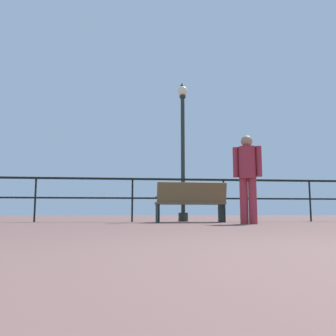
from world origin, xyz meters
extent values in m
cube|color=black|center=(0.00, 7.37, 1.03)|extent=(24.95, 0.05, 0.05)
cube|color=black|center=(0.00, 7.37, 0.57)|extent=(24.95, 0.04, 0.04)
cylinder|color=black|center=(-3.40, 7.37, 0.52)|extent=(0.04, 0.04, 1.03)
cylinder|color=black|center=(-1.13, 7.37, 0.52)|extent=(0.04, 0.04, 1.03)
cylinder|color=black|center=(1.13, 7.37, 0.52)|extent=(0.04, 0.04, 1.03)
cylinder|color=black|center=(3.40, 7.37, 0.52)|extent=(0.04, 0.04, 1.03)
cube|color=brown|center=(0.18, 6.78, 0.43)|extent=(1.59, 0.56, 0.05)
cube|color=brown|center=(0.18, 6.55, 0.66)|extent=(1.58, 0.19, 0.46)
cube|color=black|center=(0.92, 6.81, 0.22)|extent=(0.06, 0.45, 0.43)
cube|color=black|center=(0.91, 7.01, 0.57)|extent=(0.05, 0.35, 0.04)
cube|color=black|center=(-0.57, 6.75, 0.22)|extent=(0.06, 0.45, 0.43)
cube|color=black|center=(-0.58, 6.95, 0.57)|extent=(0.05, 0.35, 0.04)
cylinder|color=#252D25|center=(0.15, 7.61, 0.11)|extent=(0.24, 0.24, 0.22)
cylinder|color=#252D25|center=(0.15, 7.61, 1.71)|extent=(0.10, 0.10, 2.99)
cylinder|color=#252D25|center=(0.15, 7.61, 3.24)|extent=(0.16, 0.16, 0.06)
sphere|color=#F5E9C1|center=(0.15, 7.61, 3.40)|extent=(0.26, 0.26, 0.26)
cone|color=#252D25|center=(0.15, 7.61, 3.58)|extent=(0.12, 0.12, 0.10)
cylinder|color=#9C2B36|center=(1.01, 5.48, 0.44)|extent=(0.16, 0.16, 0.88)
cylinder|color=#9C2B36|center=(1.17, 5.41, 0.44)|extent=(0.16, 0.16, 0.88)
cylinder|color=maroon|center=(1.09, 5.45, 1.20)|extent=(0.33, 0.33, 0.63)
cylinder|color=maroon|center=(0.89, 5.54, 1.21)|extent=(0.11, 0.11, 0.60)
cylinder|color=maroon|center=(1.29, 5.36, 1.21)|extent=(0.11, 0.11, 0.60)
sphere|color=#9D775A|center=(1.09, 5.45, 1.63)|extent=(0.23, 0.23, 0.23)
camera|label=1|loc=(-1.23, -1.16, 0.22)|focal=37.48mm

